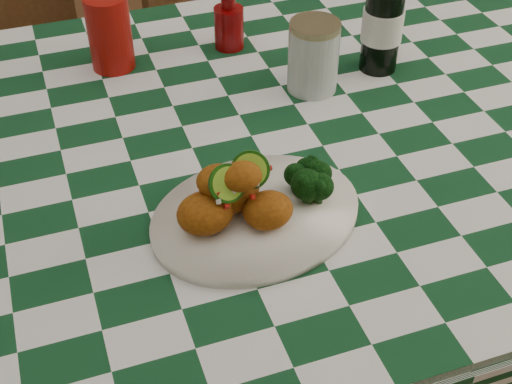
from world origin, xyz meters
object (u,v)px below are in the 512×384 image
object	(u,v)px
mason_jar	(313,56)
fried_chicken_pile	(240,190)
wooden_chair_left	(28,95)
plate	(256,216)
red_tumbler	(110,33)
wooden_chair_right	(242,84)
ketchup_bottle	(229,17)
beer_bottle	(385,7)
dining_table	(252,292)

from	to	relation	value
mason_jar	fried_chicken_pile	bearing A→B (deg)	-127.91
wooden_chair_left	plate	bearing A→B (deg)	-87.36
wooden_chair_left	red_tumbler	bearing A→B (deg)	-82.23
mason_jar	wooden_chair_right	size ratio (longest dim) A/B	0.16
red_tumbler	ketchup_bottle	size ratio (longest dim) A/B	1.12
plate	beer_bottle	distance (m)	0.50
wooden_chair_right	mason_jar	bearing A→B (deg)	-114.40
red_tumbler	mason_jar	size ratio (longest dim) A/B	1.09
red_tumbler	wooden_chair_left	size ratio (longest dim) A/B	0.14
mason_jar	beer_bottle	world-z (taller)	beer_bottle
wooden_chair_left	mason_jar	bearing A→B (deg)	-65.85
plate	ketchup_bottle	world-z (taller)	ketchup_bottle
plate	ketchup_bottle	distance (m)	0.52
wooden_chair_left	ketchup_bottle	bearing A→B (deg)	-61.23
mason_jar	plate	bearing A→B (deg)	-125.12
dining_table	wooden_chair_right	bearing A→B (deg)	73.30
beer_bottle	wooden_chair_right	bearing A→B (deg)	97.52
plate	red_tumbler	size ratio (longest dim) A/B	2.22
beer_bottle	fried_chicken_pile	bearing A→B (deg)	-139.34
fried_chicken_pile	ketchup_bottle	xyz separation A→B (m)	(0.14, 0.50, -0.00)
plate	red_tumbler	xyz separation A→B (m)	(-0.11, 0.50, 0.06)
plate	fried_chicken_pile	xyz separation A→B (m)	(-0.02, 0.00, 0.06)
wooden_chair_right	beer_bottle	bearing A→B (deg)	-100.85
dining_table	ketchup_bottle	distance (m)	0.55
plate	beer_bottle	size ratio (longest dim) A/B	1.26
dining_table	wooden_chair_right	size ratio (longest dim) A/B	2.02
red_tumbler	dining_table	bearing A→B (deg)	-59.77
plate	wooden_chair_left	distance (m)	1.02
fried_chicken_pile	beer_bottle	distance (m)	0.51
wooden_chair_left	wooden_chair_right	size ratio (longest dim) A/B	1.21
mason_jar	wooden_chair_right	world-z (taller)	mason_jar
ketchup_bottle	mason_jar	bearing A→B (deg)	-63.69
wooden_chair_right	fried_chicken_pile	bearing A→B (deg)	-126.41
dining_table	mason_jar	bearing A→B (deg)	34.37
dining_table	plate	xyz separation A→B (m)	(-0.06, -0.20, 0.40)
mason_jar	wooden_chair_left	distance (m)	0.88
fried_chicken_pile	mason_jar	xyz separation A→B (m)	(0.24, 0.30, -0.00)
red_tumbler	beer_bottle	xyz separation A→B (m)	(0.47, -0.17, 0.05)
fried_chicken_pile	beer_bottle	xyz separation A→B (m)	(0.38, 0.33, 0.06)
mason_jar	wooden_chair_left	world-z (taller)	wooden_chair_left
fried_chicken_pile	red_tumbler	distance (m)	0.51
plate	wooden_chair_right	xyz separation A→B (m)	(0.28, 0.93, -0.38)
mason_jar	wooden_chair_left	bearing A→B (deg)	129.04
dining_table	red_tumbler	xyz separation A→B (m)	(-0.17, 0.30, 0.46)
beer_bottle	wooden_chair_left	distance (m)	0.98
red_tumbler	beer_bottle	size ratio (longest dim) A/B	0.57
fried_chicken_pile	wooden_chair_left	distance (m)	1.03
fried_chicken_pile	ketchup_bottle	size ratio (longest dim) A/B	1.17
dining_table	ketchup_bottle	xyz separation A→B (m)	(0.06, 0.30, 0.46)
beer_bottle	wooden_chair_right	xyz separation A→B (m)	(-0.08, 0.60, -0.50)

